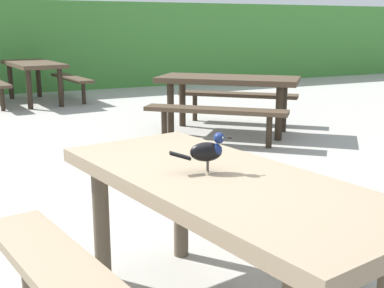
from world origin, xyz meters
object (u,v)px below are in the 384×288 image
picnic_table_foreground (221,214)px  picnic_table_mid_right (228,91)px  bird_grackle (208,150)px  picnic_table_mid_left (33,72)px

picnic_table_foreground → picnic_table_mid_right: same height
bird_grackle → picnic_table_mid_left: bird_grackle is taller
bird_grackle → picnic_table_foreground: bearing=-73.0°
bird_grackle → picnic_table_mid_right: size_ratio=0.12×
picnic_table_foreground → bird_grackle: bird_grackle is taller
picnic_table_mid_right → picnic_table_foreground: bearing=-120.0°
bird_grackle → picnic_table_mid_right: bearing=59.2°
picnic_table_foreground → bird_grackle: (-0.02, 0.08, 0.29)m
bird_grackle → picnic_table_mid_right: bird_grackle is taller
picnic_table_mid_right → bird_grackle: bearing=-120.8°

